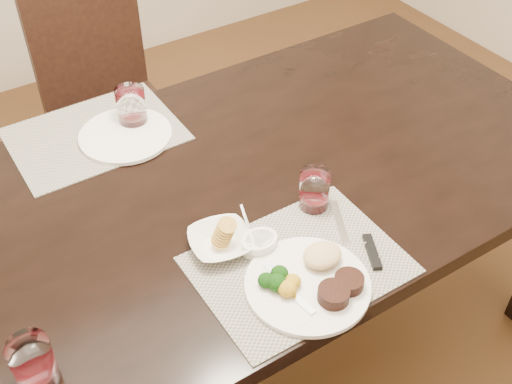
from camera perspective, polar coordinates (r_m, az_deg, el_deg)
ground_plane at (r=2.23m, az=-1.71°, el=-13.88°), size 4.50×4.50×0.00m
dining_table at (r=1.72m, az=-2.16°, el=-1.32°), size 2.00×1.00×0.75m
chair_far at (r=2.50m, az=-13.24°, el=8.43°), size 0.42×0.42×0.90m
placemat_near at (r=1.46m, az=3.80°, el=-6.47°), size 0.46×0.34×0.00m
placemat_far at (r=1.88m, az=-14.12°, el=5.00°), size 0.46×0.34×0.00m
dinner_plate at (r=1.41m, az=5.13°, el=-7.82°), size 0.28×0.28×0.05m
napkin_fork at (r=1.40m, az=2.80°, el=-8.78°), size 0.12×0.19×0.02m
steak_knife at (r=1.51m, az=9.57°, el=-4.61°), size 0.08×0.24×0.01m
cracker_bowl at (r=1.48m, az=-3.18°, el=-4.41°), size 0.17×0.17×0.06m
sauce_ramekin at (r=1.48m, az=0.28°, el=-4.53°), size 0.09×0.13×0.07m
wine_glass_near at (r=1.57m, az=5.20°, el=0.05°), size 0.07×0.07×0.10m
far_plate at (r=1.84m, az=-11.52°, el=4.98°), size 0.26×0.26×0.01m
wine_glass_far at (r=1.86m, az=-10.99°, el=7.29°), size 0.08×0.08×0.11m
wine_glass_side at (r=1.32m, az=-19.15°, el=-14.28°), size 0.08×0.08×0.11m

